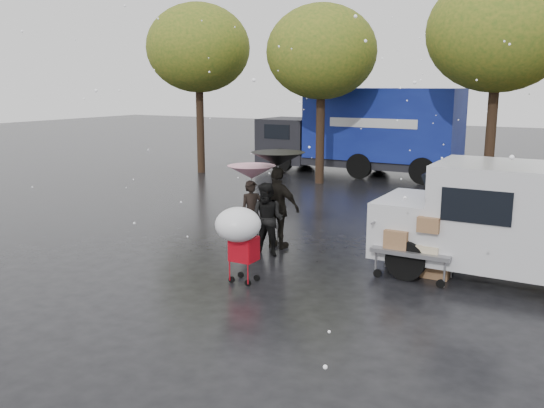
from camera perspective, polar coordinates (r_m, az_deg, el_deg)
The scene contains 13 objects.
ground at distance 11.59m, azimuth -0.50°, elevation -6.53°, with size 90.00×90.00×0.00m, color black.
person_pink at distance 13.24m, azimuth -1.99°, elevation -0.87°, with size 0.54×0.36×1.49m, color black.
person_middle at distance 12.35m, azimuth -0.46°, elevation -1.55°, with size 0.77×0.60×1.59m, color black.
person_black at distance 12.88m, azimuth 0.59°, elevation -0.40°, with size 1.08×0.45×1.85m, color black.
umbrella_pink at distance 13.07m, azimuth -2.02°, elevation 3.17°, with size 1.10×1.10×1.84m.
umbrella_black at distance 12.70m, azimuth 0.60°, elevation 4.47°, with size 1.20×1.20×2.18m.
vendor_cart at distance 11.23m, azimuth 14.36°, elevation -3.64°, with size 1.52×0.80×1.27m.
shopping_cart at distance 10.49m, azimuth -3.28°, elevation -2.46°, with size 0.84×0.84×1.46m.
white_van at distance 11.62m, azimuth 23.30°, elevation -1.53°, with size 4.91×2.18×2.20m.
blue_truck at distance 23.99m, azimuth 9.00°, elevation 7.10°, with size 8.30×2.60×3.50m.
box_ground_near at distance 11.56m, azimuth 15.97°, elevation -5.84°, with size 0.51×0.41×0.46m, color brown.
box_ground_far at distance 11.93m, azimuth 13.70°, elevation -5.38°, with size 0.48×0.38×0.38m, color brown.
tree_row at distance 20.47m, azimuth 12.97°, elevation 15.34°, with size 21.60×4.40×7.12m.
Camera 1 is at (5.52, -9.52, 3.63)m, focal length 38.00 mm.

